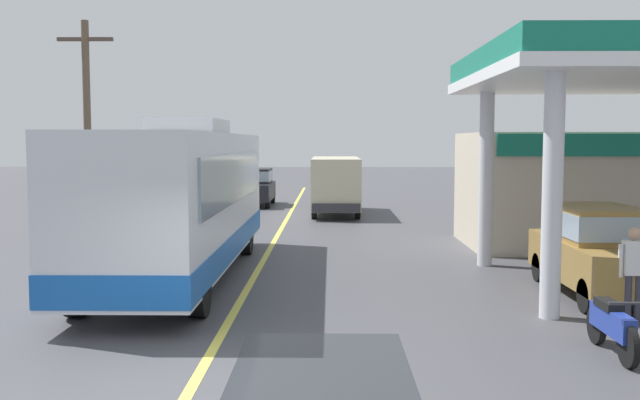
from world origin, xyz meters
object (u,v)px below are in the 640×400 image
minibus_opposing_lane (336,180)px  pedestrian_near_pump (634,268)px  car_at_pump (598,246)px  pedestrian_by_shop (586,241)px  motorcycle_parked_forecourt (612,325)px  coach_bus_main (182,203)px  car_trailing_behind_bus (255,185)px

minibus_opposing_lane → pedestrian_near_pump: size_ratio=3.69×
car_at_pump → pedestrian_by_shop: bearing=79.6°
minibus_opposing_lane → motorcycle_parked_forecourt: bearing=-79.2°
pedestrian_near_pump → pedestrian_by_shop: (0.42, 3.49, 0.00)m
coach_bus_main → pedestrian_near_pump: coach_bus_main is taller
pedestrian_by_shop → motorcycle_parked_forecourt: bearing=-105.9°
minibus_opposing_lane → car_at_pump: bearing=-72.3°
coach_bus_main → pedestrian_by_shop: coach_bus_main is taller
coach_bus_main → car_trailing_behind_bus: size_ratio=2.63×
minibus_opposing_lane → pedestrian_by_shop: size_ratio=3.69×
pedestrian_near_pump → car_trailing_behind_bus: 24.33m
car_trailing_behind_bus → pedestrian_near_pump: bearing=-68.3°
car_at_pump → pedestrian_near_pump: bearing=-94.6°
car_at_pump → minibus_opposing_lane: (-5.24, 16.39, 0.46)m
car_at_pump → minibus_opposing_lane: size_ratio=0.69×
coach_bus_main → pedestrian_near_pump: (8.74, -4.07, -0.79)m
pedestrian_by_shop → car_trailing_behind_bus: size_ratio=0.40×
pedestrian_near_pump → car_trailing_behind_bus: bearing=111.7°
pedestrian_by_shop → car_trailing_behind_bus: 21.31m
motorcycle_parked_forecourt → pedestrian_by_shop: (1.57, 5.50, 0.49)m
motorcycle_parked_forecourt → pedestrian_by_shop: size_ratio=1.08×
car_at_pump → pedestrian_near_pump: car_at_pump is taller
minibus_opposing_lane → motorcycle_parked_forecourt: size_ratio=3.41×
car_trailing_behind_bus → pedestrian_by_shop: bearing=-63.8°
pedestrian_by_shop → pedestrian_near_pump: bearing=-96.9°
car_trailing_behind_bus → motorcycle_parked_forecourt: bearing=-72.3°
minibus_opposing_lane → pedestrian_near_pump: bearing=-74.7°
car_at_pump → motorcycle_parked_forecourt: car_at_pump is taller
pedestrian_by_shop → coach_bus_main: bearing=176.4°
car_at_pump → coach_bus_main: bearing=167.9°
coach_bus_main → car_trailing_behind_bus: coach_bus_main is taller
coach_bus_main → motorcycle_parked_forecourt: coach_bus_main is taller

